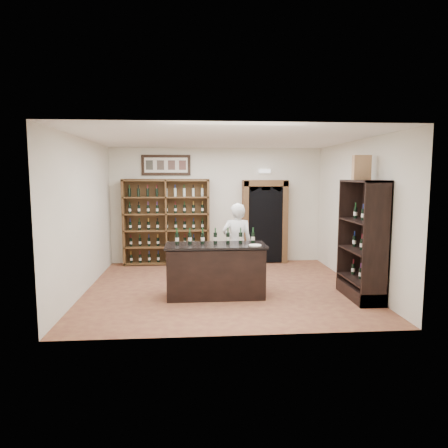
{
  "coord_description": "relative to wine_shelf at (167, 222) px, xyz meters",
  "views": [
    {
      "loc": [
        -0.6,
        -7.95,
        2.27
      ],
      "look_at": [
        0.03,
        0.3,
        1.28
      ],
      "focal_mm": 32.0,
      "sensor_mm": 36.0,
      "label": 1
    }
  ],
  "objects": [
    {
      "name": "floor",
      "position": [
        1.3,
        -2.33,
        -1.1
      ],
      "size": [
        5.5,
        5.5,
        0.0
      ],
      "primitive_type": "plane",
      "color": "#95633B",
      "rests_on": "ground"
    },
    {
      "name": "ceiling",
      "position": [
        1.3,
        -2.33,
        1.9
      ],
      "size": [
        5.5,
        5.5,
        0.0
      ],
      "primitive_type": "plane",
      "rotation": [
        3.14,
        0.0,
        0.0
      ],
      "color": "white",
      "rests_on": "wall_back"
    },
    {
      "name": "wall_back",
      "position": [
        1.3,
        0.17,
        0.4
      ],
      "size": [
        5.5,
        0.04,
        3.0
      ],
      "primitive_type": "cube",
      "color": "silver",
      "rests_on": "ground"
    },
    {
      "name": "wall_left",
      "position": [
        -1.45,
        -2.33,
        0.4
      ],
      "size": [
        0.04,
        5.0,
        3.0
      ],
      "primitive_type": "cube",
      "color": "silver",
      "rests_on": "ground"
    },
    {
      "name": "wall_right",
      "position": [
        4.05,
        -2.33,
        0.4
      ],
      "size": [
        0.04,
        5.0,
        3.0
      ],
      "primitive_type": "cube",
      "color": "silver",
      "rests_on": "ground"
    },
    {
      "name": "wine_shelf",
      "position": [
        0.0,
        0.0,
        0.0
      ],
      "size": [
        2.2,
        0.38,
        2.2
      ],
      "color": "brown",
      "rests_on": "ground"
    },
    {
      "name": "framed_picture",
      "position": [
        0.0,
        0.14,
        1.45
      ],
      "size": [
        1.25,
        0.04,
        0.52
      ],
      "primitive_type": "cube",
      "color": "black",
      "rests_on": "wall_back"
    },
    {
      "name": "arched_doorway",
      "position": [
        2.55,
        -0.0,
        0.04
      ],
      "size": [
        1.17,
        0.35,
        2.17
      ],
      "color": "black",
      "rests_on": "ground"
    },
    {
      "name": "emergency_light",
      "position": [
        2.55,
        0.09,
        1.3
      ],
      "size": [
        0.3,
        0.1,
        0.1
      ],
      "primitive_type": "cube",
      "color": "white",
      "rests_on": "wall_back"
    },
    {
      "name": "tasting_counter",
      "position": [
        1.1,
        -2.93,
        -0.61
      ],
      "size": [
        1.88,
        0.78,
        1.0
      ],
      "color": "black",
      "rests_on": "ground"
    },
    {
      "name": "counter_bottle_0",
      "position": [
        0.38,
        -2.83,
        0.01
      ],
      "size": [
        0.07,
        0.07,
        0.3
      ],
      "color": "black",
      "rests_on": "tasting_counter"
    },
    {
      "name": "counter_bottle_1",
      "position": [
        0.62,
        -2.83,
        0.01
      ],
      "size": [
        0.07,
        0.07,
        0.3
      ],
      "color": "black",
      "rests_on": "tasting_counter"
    },
    {
      "name": "counter_bottle_2",
      "position": [
        0.86,
        -2.83,
        0.01
      ],
      "size": [
        0.07,
        0.07,
        0.3
      ],
      "color": "black",
      "rests_on": "tasting_counter"
    },
    {
      "name": "counter_bottle_3",
      "position": [
        1.1,
        -2.83,
        0.01
      ],
      "size": [
        0.07,
        0.07,
        0.3
      ],
      "color": "black",
      "rests_on": "tasting_counter"
    },
    {
      "name": "counter_bottle_4",
      "position": [
        1.34,
        -2.83,
        0.01
      ],
      "size": [
        0.07,
        0.07,
        0.3
      ],
      "color": "black",
      "rests_on": "tasting_counter"
    },
    {
      "name": "counter_bottle_5",
      "position": [
        1.58,
        -2.83,
        0.01
      ],
      "size": [
        0.07,
        0.07,
        0.3
      ],
      "color": "black",
      "rests_on": "tasting_counter"
    },
    {
      "name": "counter_bottle_6",
      "position": [
        1.82,
        -2.83,
        0.01
      ],
      "size": [
        0.07,
        0.07,
        0.3
      ],
      "color": "black",
      "rests_on": "tasting_counter"
    },
    {
      "name": "side_cabinet",
      "position": [
        3.82,
        -3.23,
        -0.35
      ],
      "size": [
        0.48,
        1.2,
        2.2
      ],
      "color": "black",
      "rests_on": "ground"
    },
    {
      "name": "shopkeeper",
      "position": [
        1.59,
        -2.16,
        -0.24
      ],
      "size": [
        0.67,
        0.49,
        1.72
      ],
      "primitive_type": "imported",
      "rotation": [
        0.0,
        0.0,
        3.02
      ],
      "color": "white",
      "rests_on": "ground"
    },
    {
      "name": "plate",
      "position": [
        1.81,
        -3.14,
        -0.09
      ],
      "size": [
        0.23,
        0.23,
        0.02
      ],
      "primitive_type": "cylinder",
      "color": "beige",
      "rests_on": "tasting_counter"
    },
    {
      "name": "wine_crate",
      "position": [
        3.76,
        -3.16,
        1.32
      ],
      "size": [
        0.32,
        0.15,
        0.45
      ],
      "primitive_type": "cube",
      "rotation": [
        0.0,
        0.0,
        -0.06
      ],
      "color": "tan",
      "rests_on": "side_cabinet"
    }
  ]
}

